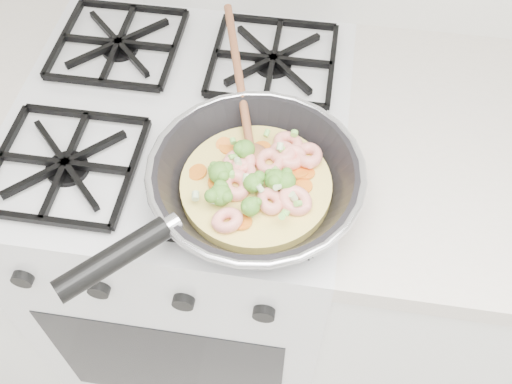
# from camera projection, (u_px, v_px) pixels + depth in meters

# --- Properties ---
(stove) EXTENTS (0.60, 0.60, 0.92)m
(stove) POSITION_uv_depth(u_px,v_px,m) (198.00, 243.00, 1.40)
(stove) COLOR silver
(stove) RESTS_ON ground
(skillet) EXTENTS (0.40, 0.58, 0.10)m
(skillet) POSITION_uv_depth(u_px,v_px,m) (254.00, 181.00, 0.88)
(skillet) COLOR black
(skillet) RESTS_ON stove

